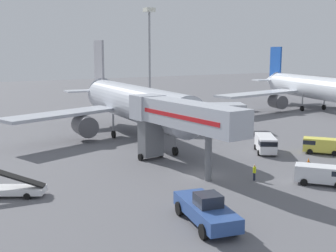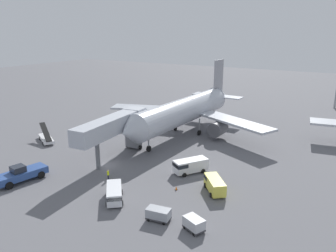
{
  "view_description": "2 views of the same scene",
  "coord_description": "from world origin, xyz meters",
  "px_view_note": "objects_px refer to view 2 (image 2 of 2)",
  "views": [
    {
      "loc": [
        -25.0,
        -36.58,
        12.93
      ],
      "look_at": [
        3.68,
        13.23,
        2.9
      ],
      "focal_mm": 47.1,
      "sensor_mm": 36.0,
      "label": 1
    },
    {
      "loc": [
        34.27,
        -38.15,
        21.41
      ],
      "look_at": [
        4.32,
        12.04,
        4.38
      ],
      "focal_mm": 35.45,
      "sensor_mm": 36.0,
      "label": 2
    }
  ],
  "objects_px": {
    "service_van_rear_left": "(190,165)",
    "baggage_cart_far_left": "(194,224)",
    "safety_cone_alpha": "(176,188)",
    "jet_bridge": "(116,126)",
    "pushback_tug": "(21,174)",
    "airplane_at_gate": "(186,111)",
    "baggage_cart_near_center": "(158,214)",
    "service_van_far_right": "(214,184)",
    "service_van_near_right": "(114,193)",
    "ground_crew_worker_foreground": "(108,175)",
    "belt_loader_truck": "(46,138)"
  },
  "relations": [
    {
      "from": "airplane_at_gate",
      "to": "baggage_cart_far_left",
      "type": "relative_size",
      "value": 14.63
    },
    {
      "from": "service_van_near_right",
      "to": "safety_cone_alpha",
      "type": "height_order",
      "value": "service_van_near_right"
    },
    {
      "from": "pushback_tug",
      "to": "ground_crew_worker_foreground",
      "type": "height_order",
      "value": "pushback_tug"
    },
    {
      "from": "service_van_far_right",
      "to": "safety_cone_alpha",
      "type": "height_order",
      "value": "service_van_far_right"
    },
    {
      "from": "belt_loader_truck",
      "to": "baggage_cart_near_center",
      "type": "xyz_separation_m",
      "value": [
        34.43,
        -12.56,
        0.06
      ]
    },
    {
      "from": "pushback_tug",
      "to": "baggage_cart_far_left",
      "type": "xyz_separation_m",
      "value": [
        27.27,
        1.84,
        -0.3
      ]
    },
    {
      "from": "service_van_far_right",
      "to": "baggage_cart_near_center",
      "type": "xyz_separation_m",
      "value": [
        -2.75,
        -9.98,
        -0.29
      ]
    },
    {
      "from": "pushback_tug",
      "to": "baggage_cart_far_left",
      "type": "distance_m",
      "value": 27.34
    },
    {
      "from": "safety_cone_alpha",
      "to": "service_van_rear_left",
      "type": "bearing_deg",
      "value": 99.85
    },
    {
      "from": "belt_loader_truck",
      "to": "baggage_cart_near_center",
      "type": "relative_size",
      "value": 2.24
    },
    {
      "from": "airplane_at_gate",
      "to": "pushback_tug",
      "type": "distance_m",
      "value": 34.58
    },
    {
      "from": "airplane_at_gate",
      "to": "baggage_cart_near_center",
      "type": "distance_m",
      "value": 34.26
    },
    {
      "from": "airplane_at_gate",
      "to": "service_van_rear_left",
      "type": "relative_size",
      "value": 7.15
    },
    {
      "from": "airplane_at_gate",
      "to": "pushback_tug",
      "type": "height_order",
      "value": "airplane_at_gate"
    },
    {
      "from": "service_van_rear_left",
      "to": "safety_cone_alpha",
      "type": "relative_size",
      "value": 10.76
    },
    {
      "from": "service_van_near_right",
      "to": "safety_cone_alpha",
      "type": "bearing_deg",
      "value": 51.27
    },
    {
      "from": "jet_bridge",
      "to": "service_van_rear_left",
      "type": "relative_size",
      "value": 3.13
    },
    {
      "from": "safety_cone_alpha",
      "to": "baggage_cart_near_center",
      "type": "bearing_deg",
      "value": -75.69
    },
    {
      "from": "service_van_near_right",
      "to": "baggage_cart_near_center",
      "type": "distance_m",
      "value": 7.43
    },
    {
      "from": "airplane_at_gate",
      "to": "jet_bridge",
      "type": "xyz_separation_m",
      "value": [
        -3.59,
        -18.55,
        0.7
      ]
    },
    {
      "from": "service_van_rear_left",
      "to": "safety_cone_alpha",
      "type": "height_order",
      "value": "service_van_rear_left"
    },
    {
      "from": "airplane_at_gate",
      "to": "service_van_near_right",
      "type": "distance_m",
      "value": 31.23
    },
    {
      "from": "service_van_near_right",
      "to": "baggage_cart_near_center",
      "type": "relative_size",
      "value": 1.7
    },
    {
      "from": "service_van_rear_left",
      "to": "baggage_cart_far_left",
      "type": "relative_size",
      "value": 2.05
    },
    {
      "from": "airplane_at_gate",
      "to": "baggage_cart_far_left",
      "type": "xyz_separation_m",
      "value": [
        17.5,
        -31.1,
        -4.19
      ]
    },
    {
      "from": "baggage_cart_near_center",
      "to": "safety_cone_alpha",
      "type": "relative_size",
      "value": 5.68
    },
    {
      "from": "belt_loader_truck",
      "to": "safety_cone_alpha",
      "type": "relative_size",
      "value": 12.73
    },
    {
      "from": "safety_cone_alpha",
      "to": "service_van_far_right",
      "type": "bearing_deg",
      "value": 26.04
    },
    {
      "from": "service_van_rear_left",
      "to": "baggage_cart_near_center",
      "type": "distance_m",
      "value": 14.12
    },
    {
      "from": "pushback_tug",
      "to": "service_van_far_right",
      "type": "xyz_separation_m",
      "value": [
        25.57,
        11.53,
        -0.03
      ]
    },
    {
      "from": "airplane_at_gate",
      "to": "pushback_tug",
      "type": "relative_size",
      "value": 5.23
    },
    {
      "from": "baggage_cart_far_left",
      "to": "safety_cone_alpha",
      "type": "bearing_deg",
      "value": 130.98
    },
    {
      "from": "pushback_tug",
      "to": "belt_loader_truck",
      "type": "height_order",
      "value": "belt_loader_truck"
    },
    {
      "from": "jet_bridge",
      "to": "belt_loader_truck",
      "type": "relative_size",
      "value": 2.64
    },
    {
      "from": "baggage_cart_near_center",
      "to": "ground_crew_worker_foreground",
      "type": "xyz_separation_m",
      "value": [
        -12.18,
        5.34,
        0.03
      ]
    },
    {
      "from": "jet_bridge",
      "to": "service_van_far_right",
      "type": "distance_m",
      "value": 20.13
    },
    {
      "from": "pushback_tug",
      "to": "service_van_rear_left",
      "type": "distance_m",
      "value": 25.04
    },
    {
      "from": "service_van_rear_left",
      "to": "service_van_far_right",
      "type": "relative_size",
      "value": 1.18
    },
    {
      "from": "pushback_tug",
      "to": "belt_loader_truck",
      "type": "relative_size",
      "value": 1.16
    },
    {
      "from": "service_van_near_right",
      "to": "ground_crew_worker_foreground",
      "type": "bearing_deg",
      "value": 137.64
    },
    {
      "from": "service_van_near_right",
      "to": "service_van_rear_left",
      "type": "height_order",
      "value": "service_van_rear_left"
    },
    {
      "from": "airplane_at_gate",
      "to": "ground_crew_worker_foreground",
      "type": "distance_m",
      "value": 26.41
    },
    {
      "from": "jet_bridge",
      "to": "service_van_near_right",
      "type": "relative_size",
      "value": 3.48
    },
    {
      "from": "pushback_tug",
      "to": "airplane_at_gate",
      "type": "bearing_deg",
      "value": 73.48
    },
    {
      "from": "belt_loader_truck",
      "to": "service_van_rear_left",
      "type": "height_order",
      "value": "belt_loader_truck"
    },
    {
      "from": "baggage_cart_far_left",
      "to": "safety_cone_alpha",
      "type": "height_order",
      "value": "baggage_cart_far_left"
    },
    {
      "from": "safety_cone_alpha",
      "to": "jet_bridge",
      "type": "bearing_deg",
      "value": 160.61
    },
    {
      "from": "pushback_tug",
      "to": "baggage_cart_near_center",
      "type": "height_order",
      "value": "pushback_tug"
    },
    {
      "from": "airplane_at_gate",
      "to": "ground_crew_worker_foreground",
      "type": "relative_size",
      "value": 24.87
    },
    {
      "from": "safety_cone_alpha",
      "to": "belt_loader_truck",
      "type": "bearing_deg",
      "value": 171.46
    }
  ]
}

